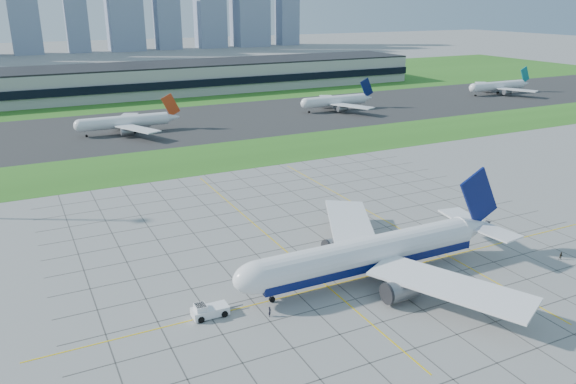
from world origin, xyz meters
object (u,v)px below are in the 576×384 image
distant_jet_1 (126,122)px  distant_jet_3 (499,86)px  pushback_tug (208,310)px  crew_far (561,256)px  crew_near (270,312)px  airliner (371,253)px  distant_jet_2 (336,101)px

distant_jet_1 → distant_jet_3: size_ratio=1.00×
pushback_tug → distant_jet_1: bearing=83.9°
distant_jet_1 → crew_far: bearing=-70.6°
crew_near → distant_jet_3: (206.69, 150.92, 3.62)m
pushback_tug → crew_near: (8.83, -4.47, -0.20)m
airliner → crew_far: size_ratio=36.31×
pushback_tug → distant_jet_1: (15.34, 140.31, 3.42)m
crew_near → crew_far: crew_near is taller
airliner → distant_jet_1: airliner is taller
crew_far → distant_jet_1: (-53.42, 151.36, 3.69)m
pushback_tug → distant_jet_1: size_ratio=0.20×
pushback_tug → distant_jet_1: 141.19m
airliner → crew_near: (-21.98, -3.94, -4.03)m
airliner → distant_jet_3: bearing=38.7°
crew_near → pushback_tug: bearing=107.4°
distant_jet_1 → distant_jet_3: bearing=1.8°
distant_jet_2 → distant_jet_3: bearing=0.9°
pushback_tug → distant_jet_2: distant_jet_2 is taller
airliner → distant_jet_2: bearing=61.1°
airliner → crew_far: 39.60m
airliner → pushback_tug: size_ratio=6.71×
distant_jet_3 → crew_near: bearing=-143.9°
distant_jet_1 → distant_jet_2: (96.28, 4.46, -0.00)m
distant_jet_1 → distant_jet_3: 200.27m
airliner → distant_jet_3: airliner is taller
crew_far → distant_jet_3: (146.76, 157.50, 3.69)m
crew_near → crew_far: bearing=-52.0°
distant_jet_1 → crew_near: bearing=-92.6°
pushback_tug → crew_far: bearing=-9.0°
distant_jet_2 → distant_jet_1: bearing=-177.3°
crew_near → distant_jet_3: distant_jet_3 is taller
pushback_tug → distant_jet_3: size_ratio=0.20×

